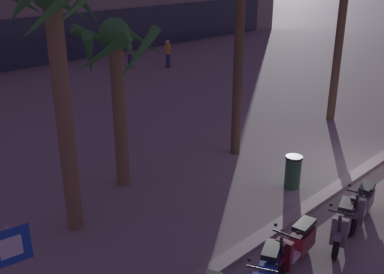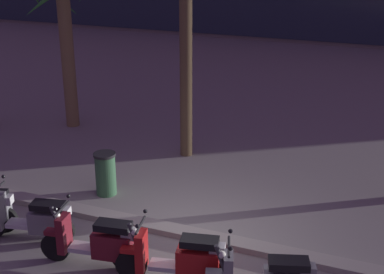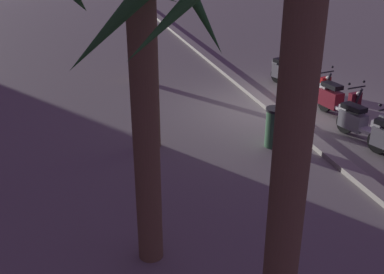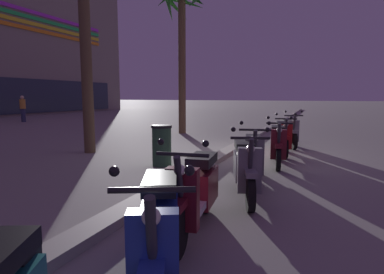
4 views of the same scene
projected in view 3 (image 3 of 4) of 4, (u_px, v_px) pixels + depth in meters
name	position (u px, v px, depth m)	size (l,w,h in m)	color
ground_plane	(272.00, 109.00, 13.26)	(200.00, 200.00, 0.00)	gray
curb_strip	(271.00, 107.00, 13.23)	(60.00, 0.36, 0.12)	gray
scooter_grey_second_in_line	(362.00, 123.00, 11.10)	(1.82, 0.72, 1.17)	black
scooter_maroon_mid_centre	(338.00, 101.00, 12.51)	(1.80, 0.63, 1.17)	black
scooter_red_mid_rear	(309.00, 85.00, 13.81)	(1.83, 0.70, 1.17)	black
scooter_grey_far_back	(288.00, 73.00, 15.09)	(1.73, 0.80, 1.17)	black
palm_tree_far_corner	(140.00, 35.00, 5.85)	(2.34, 2.36, 4.67)	olive
litter_bin	(275.00, 127.00, 10.77)	(0.48, 0.48, 0.95)	#2D5638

